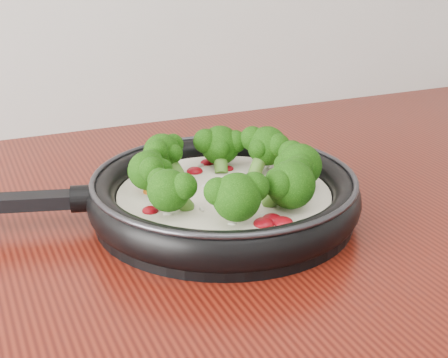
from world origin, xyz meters
name	(u,v)px	position (x,y,z in m)	size (l,w,h in m)	color
skillet	(223,192)	(-0.08, 1.08, 0.93)	(0.53, 0.40, 0.09)	black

